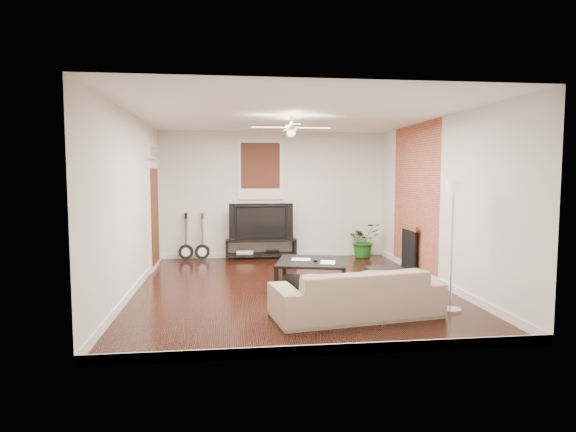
% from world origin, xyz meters
% --- Properties ---
extents(room, '(5.01, 6.01, 2.81)m').
position_xyz_m(room, '(0.00, 0.00, 1.40)').
color(room, black).
rests_on(room, ground).
extents(brick_accent, '(0.02, 2.20, 2.80)m').
position_xyz_m(brick_accent, '(2.49, 1.00, 1.40)').
color(brick_accent, '#AF4738').
rests_on(brick_accent, floor).
extents(fireplace, '(0.80, 1.10, 0.92)m').
position_xyz_m(fireplace, '(2.20, 1.00, 0.46)').
color(fireplace, black).
rests_on(fireplace, floor).
extents(window_back, '(1.00, 0.06, 1.30)m').
position_xyz_m(window_back, '(-0.30, 2.97, 1.95)').
color(window_back, black).
rests_on(window_back, wall_back).
extents(door_left, '(0.08, 1.00, 2.50)m').
position_xyz_m(door_left, '(-2.46, 1.90, 1.25)').
color(door_left, white).
rests_on(door_left, wall_left).
extents(tv_stand, '(1.55, 0.41, 0.43)m').
position_xyz_m(tv_stand, '(-0.31, 2.78, 0.22)').
color(tv_stand, black).
rests_on(tv_stand, floor).
extents(tv, '(1.39, 0.18, 0.80)m').
position_xyz_m(tv, '(-0.31, 2.80, 0.83)').
color(tv, black).
rests_on(tv, tv_stand).
extents(coffee_table, '(1.32, 1.32, 0.46)m').
position_xyz_m(coffee_table, '(0.33, -0.08, 0.23)').
color(coffee_table, black).
rests_on(coffee_table, floor).
extents(sofa, '(2.30, 1.19, 0.64)m').
position_xyz_m(sofa, '(0.64, -1.70, 0.32)').
color(sofa, '#C2A791').
rests_on(sofa, floor).
extents(floor_lamp, '(0.34, 0.34, 1.79)m').
position_xyz_m(floor_lamp, '(1.99, -1.60, 0.89)').
color(floor_lamp, silver).
rests_on(floor_lamp, floor).
extents(potted_plant, '(0.87, 0.82, 0.78)m').
position_xyz_m(potted_plant, '(1.98, 2.66, 0.39)').
color(potted_plant, '#1D5919').
rests_on(potted_plant, floor).
extents(guitar_left, '(0.33, 0.23, 1.03)m').
position_xyz_m(guitar_left, '(-1.93, 2.75, 0.52)').
color(guitar_left, black).
rests_on(guitar_left, floor).
extents(guitar_right, '(0.34, 0.25, 1.03)m').
position_xyz_m(guitar_right, '(-1.58, 2.72, 0.52)').
color(guitar_right, black).
rests_on(guitar_right, floor).
extents(ceiling_fan, '(1.24, 1.24, 0.32)m').
position_xyz_m(ceiling_fan, '(0.00, 0.00, 2.60)').
color(ceiling_fan, white).
rests_on(ceiling_fan, ceiling).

